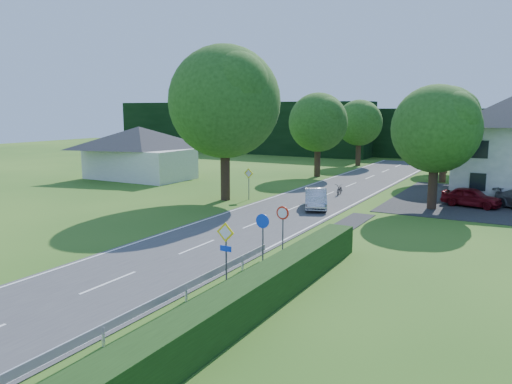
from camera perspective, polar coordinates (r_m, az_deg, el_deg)
The scene contains 27 objects.
road at distance 32.07m, azimuth 1.68°, elevation -2.93°, with size 7.00×80.00×0.04m, color #3D3C3F.
footpath at distance 15.27m, azimuth -14.00°, elevation -17.58°, with size 1.50×44.00×0.04m, color #232326.
parking_pad at distance 41.43m, azimuth 25.38°, elevation -1.02°, with size 14.00×16.00×0.04m, color #232326.
line_edge_left at distance 33.65m, azimuth -3.24°, elevation -2.31°, with size 0.12×80.00×0.01m, color white.
line_edge_right at distance 30.73m, azimuth 7.07°, elevation -3.50°, with size 0.12×80.00×0.01m, color white.
line_centre at distance 32.06m, azimuth 1.68°, elevation -2.89°, with size 0.12×80.00×0.01m, color white, non-canonical shape.
guardrail at distance 14.19m, azimuth -26.32°, elevation -19.06°, with size 0.12×26.00×0.69m, color silver, non-canonical shape.
hedge_right at distance 12.76m, azimuth -15.23°, elevation -20.18°, with size 1.20×30.00×1.30m, color black.
tree_main at distance 37.82m, azimuth -3.60°, elevation 7.80°, with size 9.40×9.40×11.64m, color #204815, non-canonical shape.
tree_left_far at distance 51.66m, azimuth 7.08°, elevation 6.48°, with size 7.00×7.00×8.58m, color #204815, non-canonical shape.
tree_right_far at distance 50.40m, azimuth 20.78°, elevation 6.16°, with size 7.40×7.40×9.09m, color #204815, non-canonical shape.
tree_left_back at distance 62.79m, azimuth 11.67°, elevation 6.64°, with size 6.60×6.60×8.07m, color #204815, non-canonical shape.
tree_right_back at distance 58.49m, azimuth 20.95°, elevation 5.77°, with size 6.20×6.20×7.56m, color #204815, non-canonical shape.
tree_right_mid at distance 36.37m, azimuth 19.77°, elevation 4.79°, with size 7.00×7.00×8.58m, color #204815, non-canonical shape.
treeline_left at distance 81.74m, azimuth -2.13°, elevation 7.41°, with size 44.00×6.00×8.00m, color black.
treeline_right at distance 74.15m, azimuth 24.31°, elevation 5.99°, with size 30.00×5.00×7.00m, color black.
bungalow_left at distance 51.31m, azimuth -13.16°, elevation 4.52°, with size 11.00×6.50×5.20m.
streetlight at distance 38.40m, azimuth 19.64°, elevation 5.27°, with size 2.03×0.18×8.00m.
sign_priority_right at distance 19.43m, azimuth -3.48°, elevation -5.77°, with size 0.78×0.09×2.59m.
sign_roundabout at distance 21.97m, azimuth 0.76°, elevation -4.29°, with size 0.64×0.08×2.37m.
sign_speed_limit at distance 23.67m, azimuth 3.06°, elevation -3.06°, with size 0.64×0.11×2.37m.
sign_priority_left at distance 38.21m, azimuth -0.84°, elevation 1.66°, with size 0.78×0.09×2.44m.
moving_car at distance 35.09m, azimuth 6.85°, elevation -0.73°, with size 1.47×4.21×1.39m, color #B9B9BE.
motorcycle at distance 40.91m, azimuth 9.54°, elevation 0.32°, with size 0.60×1.73×0.91m, color black.
parked_car_red at distance 38.64m, azimuth 23.39°, elevation -0.52°, with size 1.62×4.01×1.37m, color maroon.
parked_car_silver_a at distance 43.40m, azimuth 25.00°, elevation 0.44°, with size 1.54×4.40×1.45m, color silver.
parasol at distance 43.23m, azimuth 26.84°, elevation 0.44°, with size 1.86×1.89×1.70m, color red.
Camera 1 is at (14.46, -7.79, 6.89)m, focal length 35.00 mm.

